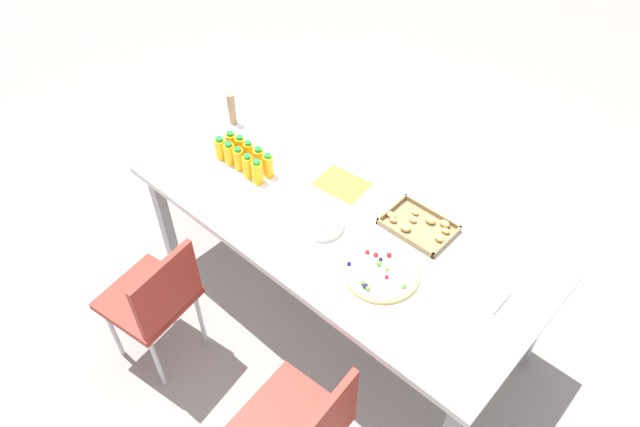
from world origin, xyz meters
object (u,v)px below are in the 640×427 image
object	(u,v)px
plate_stack	(322,224)
party_table	(336,224)
chair_near_right	(303,426)
juice_bottle_2	(239,159)
juice_bottle_9	(268,166)
paper_folder	(342,184)
juice_bottle_4	(257,172)
cardboard_tube	(232,109)
napkin_stack	(488,294)
juice_bottle_6	(240,147)
snack_tray	(419,226)
juice_bottle_0	(220,148)
juice_bottle_3	(248,166)
juice_bottle_5	(231,143)
juice_bottle_7	(249,153)
fruit_pizza	(381,271)
chair_near_left	(156,298)
juice_bottle_1	(230,154)
juice_bottle_8	(259,159)

from	to	relation	value
plate_stack	party_table	bearing A→B (deg)	89.07
chair_near_right	juice_bottle_2	size ratio (longest dim) A/B	5.88
juice_bottle_9	paper_folder	xyz separation A→B (m)	(0.34, 0.21, -0.07)
juice_bottle_4	cardboard_tube	distance (m)	0.55
napkin_stack	paper_folder	bearing A→B (deg)	173.22
party_table	juice_bottle_6	bearing A→B (deg)	-179.37
juice_bottle_6	snack_tray	bearing A→B (deg)	11.88
juice_bottle_0	napkin_stack	world-z (taller)	juice_bottle_0
chair_near_right	plate_stack	size ratio (longest dim) A/B	3.92
juice_bottle_3	juice_bottle_4	xyz separation A→B (m)	(0.07, 0.00, 0.00)
napkin_stack	cardboard_tube	bearing A→B (deg)	177.23
snack_tray	napkin_stack	world-z (taller)	snack_tray
juice_bottle_5	party_table	bearing A→B (deg)	1.02
snack_tray	paper_folder	size ratio (longest dim) A/B	1.32
juice_bottle_4	juice_bottle_6	distance (m)	0.24
juice_bottle_9	paper_folder	size ratio (longest dim) A/B	0.56
juice_bottle_0	juice_bottle_7	size ratio (longest dim) A/B	0.94
juice_bottle_6	fruit_pizza	world-z (taller)	juice_bottle_6
juice_bottle_9	plate_stack	distance (m)	0.48
juice_bottle_3	juice_bottle_4	distance (m)	0.07
juice_bottle_2	juice_bottle_0	bearing A→B (deg)	-177.82
chair_near_left	juice_bottle_7	distance (m)	0.91
juice_bottle_0	party_table	bearing A→B (deg)	6.55
juice_bottle_0	plate_stack	distance (m)	0.77
chair_near_left	fruit_pizza	size ratio (longest dim) A/B	2.31
juice_bottle_2	juice_bottle_9	world-z (taller)	juice_bottle_9
juice_bottle_3	juice_bottle_2	bearing A→B (deg)	174.36
chair_near_right	napkin_stack	bearing A→B (deg)	-20.51
chair_near_right	juice_bottle_1	xyz separation A→B (m)	(-1.25, 0.75, 0.30)
cardboard_tube	snack_tray	bearing A→B (deg)	1.96
juice_bottle_5	snack_tray	xyz separation A→B (m)	(1.12, 0.23, -0.05)
juice_bottle_1	juice_bottle_7	xyz separation A→B (m)	(0.08, 0.07, 0.00)
cardboard_tube	paper_folder	bearing A→B (deg)	1.87
chair_near_left	juice_bottle_3	bearing A→B (deg)	0.50
juice_bottle_9	chair_near_left	bearing A→B (deg)	-87.22
juice_bottle_2	chair_near_left	bearing A→B (deg)	-75.43
party_table	juice_bottle_5	world-z (taller)	juice_bottle_5
juice_bottle_8	juice_bottle_9	distance (m)	0.08
party_table	snack_tray	bearing A→B (deg)	31.02
party_table	paper_folder	world-z (taller)	paper_folder
juice_bottle_9	napkin_stack	size ratio (longest dim) A/B	0.97
snack_tray	juice_bottle_3	bearing A→B (deg)	-161.29
juice_bottle_4	juice_bottle_5	distance (m)	0.30
juice_bottle_5	napkin_stack	size ratio (longest dim) A/B	0.89
paper_folder	juice_bottle_9	bearing A→B (deg)	-147.89
juice_bottle_8	juice_bottle_5	bearing A→B (deg)	-178.22
juice_bottle_7	juice_bottle_9	size ratio (longest dim) A/B	1.00
juice_bottle_4	juice_bottle_6	bearing A→B (deg)	159.80
chair_near_right	juice_bottle_5	world-z (taller)	juice_bottle_5
juice_bottle_9	snack_tray	distance (m)	0.86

